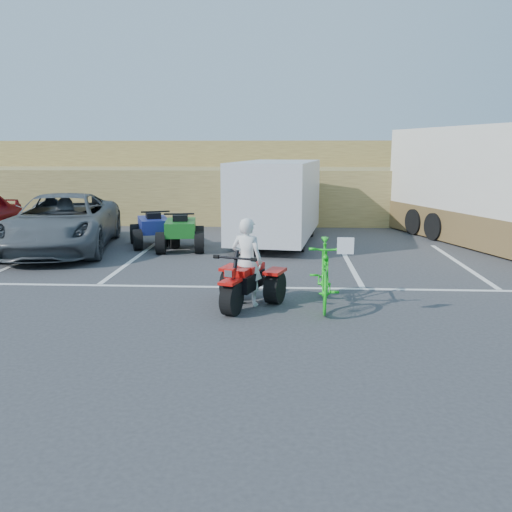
# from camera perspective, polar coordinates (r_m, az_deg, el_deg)

# --- Properties ---
(ground) EXTENTS (100.00, 100.00, 0.00)m
(ground) POSITION_cam_1_polar(r_m,az_deg,el_deg) (8.71, -4.52, -7.26)
(ground) COLOR #353538
(ground) RESTS_ON ground
(parking_stripes) EXTENTS (28.00, 5.16, 0.01)m
(parking_stripes) POSITION_cam_1_polar(r_m,az_deg,el_deg) (12.56, 1.85, -1.44)
(parking_stripes) COLOR white
(parking_stripes) RESTS_ON ground
(grass_embankment) EXTENTS (40.00, 8.50, 3.10)m
(grass_embankment) POSITION_cam_1_polar(r_m,az_deg,el_deg) (23.73, 0.40, 8.01)
(grass_embankment) COLOR olive
(grass_embankment) RESTS_ON ground
(red_trike_atv) EXTENTS (1.57, 1.81, 0.99)m
(red_trike_atv) POSITION_cam_1_polar(r_m,az_deg,el_deg) (9.65, -1.29, -5.37)
(red_trike_atv) COLOR red
(red_trike_atv) RESTS_ON ground
(rider) EXTENTS (0.66, 0.54, 1.57)m
(rider) POSITION_cam_1_polar(r_m,az_deg,el_deg) (9.59, -0.96, -0.62)
(rider) COLOR white
(rider) RESTS_ON ground
(green_dirt_bike) EXTENTS (0.67, 2.01, 1.19)m
(green_dirt_bike) POSITION_cam_1_polar(r_m,az_deg,el_deg) (9.65, 7.23, -1.80)
(green_dirt_bike) COLOR #14BF19
(green_dirt_bike) RESTS_ON ground
(grey_pickup) EXTENTS (3.48, 5.90, 1.54)m
(grey_pickup) POSITION_cam_1_polar(r_m,az_deg,el_deg) (15.77, -19.74, 3.33)
(grey_pickup) COLOR #4E5256
(grey_pickup) RESTS_ON ground
(cargo_trailer) EXTENTS (2.76, 5.38, 2.40)m
(cargo_trailer) POSITION_cam_1_polar(r_m,az_deg,el_deg) (16.05, 2.23, 6.00)
(cargo_trailer) COLOR silver
(cargo_trailer) RESTS_ON ground
(quad_atv_blue) EXTENTS (1.74, 1.99, 1.09)m
(quad_atv_blue) POSITION_cam_1_polar(r_m,az_deg,el_deg) (15.93, -10.65, 1.07)
(quad_atv_blue) COLOR navy
(quad_atv_blue) RESTS_ON ground
(quad_atv_green) EXTENTS (1.50, 1.86, 1.11)m
(quad_atv_green) POSITION_cam_1_polar(r_m,az_deg,el_deg) (15.17, -7.87, 0.65)
(quad_atv_green) COLOR #16621B
(quad_atv_green) RESTS_ON ground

